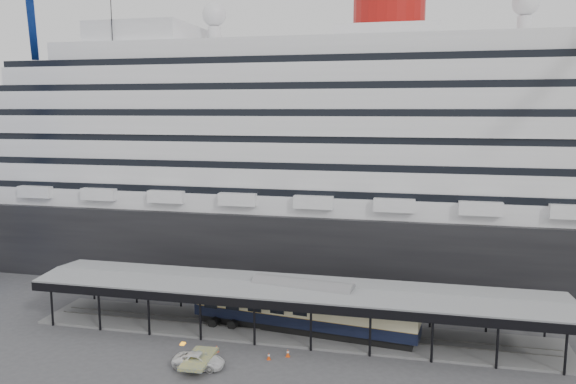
# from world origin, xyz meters

# --- Properties ---
(ground) EXTENTS (200.00, 200.00, 0.00)m
(ground) POSITION_xyz_m (0.00, 0.00, 0.00)
(ground) COLOR #3E3E41
(ground) RESTS_ON ground
(cruise_ship) EXTENTS (130.00, 30.00, 43.90)m
(cruise_ship) POSITION_xyz_m (0.05, 32.00, 18.35)
(cruise_ship) COLOR black
(cruise_ship) RESTS_ON ground
(platform_canopy) EXTENTS (56.00, 9.18, 5.30)m
(platform_canopy) POSITION_xyz_m (0.00, 5.00, 2.36)
(platform_canopy) COLOR slate
(platform_canopy) RESTS_ON ground
(port_truck) EXTENTS (4.86, 2.39, 1.33)m
(port_truck) POSITION_xyz_m (-6.48, -5.03, 0.66)
(port_truck) COLOR silver
(port_truck) RESTS_ON ground
(pullman_carriage) EXTENTS (24.58, 6.23, 23.93)m
(pullman_carriage) POSITION_xyz_m (1.26, 5.00, 2.88)
(pullman_carriage) COLOR black
(pullman_carriage) RESTS_ON ground
(traffic_cone_left) EXTENTS (0.42, 0.42, 0.71)m
(traffic_cone_left) POSITION_xyz_m (-6.04, -1.52, 0.35)
(traffic_cone_left) COLOR #FB390D
(traffic_cone_left) RESTS_ON ground
(traffic_cone_mid) EXTENTS (0.44, 0.44, 0.68)m
(traffic_cone_mid) POSITION_xyz_m (-0.64, -1.99, 0.34)
(traffic_cone_mid) COLOR #DE420C
(traffic_cone_mid) RESTS_ON ground
(traffic_cone_right) EXTENTS (0.41, 0.41, 0.76)m
(traffic_cone_right) POSITION_xyz_m (0.99, -0.96, 0.38)
(traffic_cone_right) COLOR #E5490C
(traffic_cone_right) RESTS_ON ground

